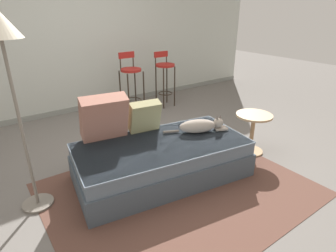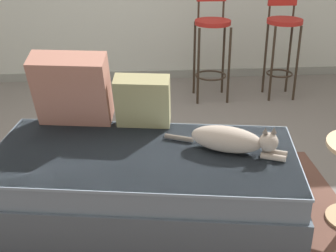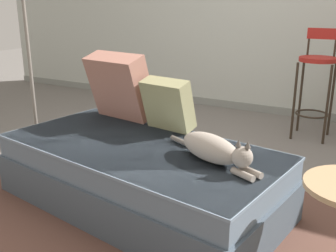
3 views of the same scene
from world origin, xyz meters
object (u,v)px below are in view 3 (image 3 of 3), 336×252
(throw_pillow_middle, at_px, (168,104))
(bar_stool_near_window, at_px, (316,75))
(couch, at_px, (140,174))
(cat, at_px, (214,149))
(throw_pillow_corner, at_px, (120,86))

(throw_pillow_middle, bearing_deg, bar_stool_near_window, 66.15)
(couch, xyz_separation_m, bar_stool_near_window, (0.71, 1.95, 0.40))
(throw_pillow_middle, height_order, bar_stool_near_window, bar_stool_near_window)
(cat, distance_m, bar_stool_near_window, 1.99)
(couch, height_order, bar_stool_near_window, bar_stool_near_window)
(couch, distance_m, cat, 0.58)
(couch, height_order, throw_pillow_corner, throw_pillow_corner)
(throw_pillow_corner, height_order, throw_pillow_middle, throw_pillow_corner)
(throw_pillow_corner, bearing_deg, throw_pillow_middle, -8.69)
(throw_pillow_corner, bearing_deg, cat, -25.11)
(throw_pillow_corner, relative_size, bar_stool_near_window, 0.50)
(throw_pillow_middle, bearing_deg, throw_pillow_corner, 171.31)
(throw_pillow_corner, distance_m, cat, 1.06)
(couch, relative_size, bar_stool_near_window, 1.87)
(cat, bearing_deg, bar_stool_near_window, 84.10)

